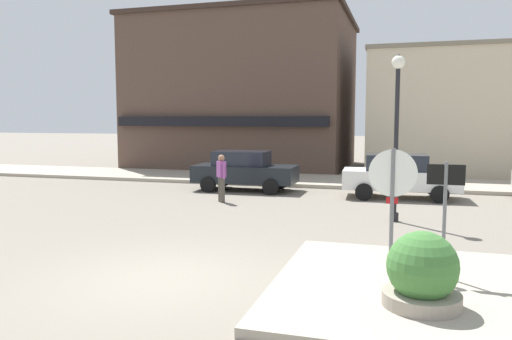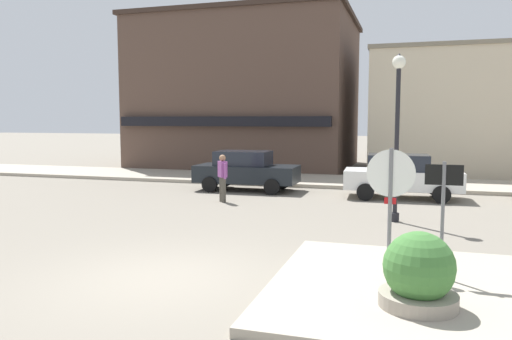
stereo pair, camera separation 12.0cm
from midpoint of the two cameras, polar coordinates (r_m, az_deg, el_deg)
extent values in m
plane|color=gray|center=(9.08, -10.19, -12.18)|extent=(160.00, 160.00, 0.00)
cube|color=#A89E8C|center=(8.66, 24.40, -12.98)|extent=(6.40, 4.80, 0.15)
cube|color=#A89E8C|center=(22.44, 6.72, -1.20)|extent=(80.00, 4.00, 0.15)
cylinder|color=slate|center=(8.96, 15.41, -4.95)|extent=(0.07, 0.07, 2.30)
cylinder|color=red|center=(8.87, 15.54, -0.35)|extent=(0.76, 0.02, 0.76)
cylinder|color=white|center=(8.86, 15.53, -0.36)|extent=(0.82, 0.02, 0.82)
cube|color=red|center=(8.93, 15.45, -3.42)|extent=(0.20, 0.01, 0.11)
cylinder|color=slate|center=(8.90, 20.87, -5.85)|extent=(0.06, 0.06, 2.10)
cube|color=black|center=(8.78, 21.06, -0.53)|extent=(0.60, 0.02, 0.34)
cube|color=white|center=(8.79, 21.06, -0.52)|extent=(0.54, 0.02, 0.29)
cube|color=black|center=(8.80, 21.06, -0.52)|extent=(0.34, 0.01, 0.08)
cylinder|color=gray|center=(7.68, 18.43, -14.39)|extent=(1.10, 1.10, 0.35)
sphere|color=#427A38|center=(7.51, 18.57, -10.45)|extent=(1.00, 1.00, 1.00)
cylinder|color=black|center=(14.04, 16.01, 2.75)|extent=(0.12, 0.12, 4.20)
cylinder|color=black|center=(14.28, 15.79, -5.21)|extent=(0.24, 0.24, 0.24)
sphere|color=white|center=(14.11, 16.26, 11.75)|extent=(0.36, 0.36, 0.36)
cone|color=black|center=(14.12, 16.28, 12.33)|extent=(0.32, 0.32, 0.18)
cube|color=black|center=(19.61, -0.87, -0.42)|extent=(4.02, 1.75, 0.66)
cube|color=#1E232D|center=(19.60, -1.29, 1.37)|extent=(2.10, 1.42, 0.56)
cylinder|color=black|center=(20.15, 3.22, -1.32)|extent=(0.60, 0.19, 0.60)
cylinder|color=black|center=(18.51, 2.02, -1.94)|extent=(0.60, 0.19, 0.60)
cylinder|color=black|center=(20.85, -3.44, -1.08)|extent=(0.60, 0.19, 0.60)
cylinder|color=black|center=(19.27, -5.14, -1.66)|extent=(0.60, 0.19, 0.60)
cube|color=white|center=(18.44, 16.53, -1.05)|extent=(4.09, 1.91, 0.66)
cube|color=#1E232D|center=(18.37, 16.11, 0.85)|extent=(2.15, 1.50, 0.56)
cylinder|color=black|center=(19.42, 20.05, -1.93)|extent=(0.61, 0.21, 0.60)
cylinder|color=black|center=(17.75, 20.62, -2.65)|extent=(0.61, 0.21, 0.60)
cylinder|color=black|center=(19.31, 12.71, -1.76)|extent=(0.61, 0.21, 0.60)
cylinder|color=black|center=(17.63, 12.58, -2.47)|extent=(0.61, 0.21, 0.60)
cylinder|color=#4C473D|center=(16.87, -3.52, -2.28)|extent=(0.16, 0.16, 0.85)
cylinder|color=#4C473D|center=(17.04, -3.74, -2.20)|extent=(0.16, 0.16, 0.85)
cube|color=#994C99|center=(16.87, -3.65, 0.10)|extent=(0.40, 0.42, 0.54)
sphere|color=#9E7051|center=(16.84, -3.66, 1.39)|extent=(0.22, 0.22, 0.22)
cylinder|color=#994C99|center=(16.66, -3.37, -0.14)|extent=(0.13, 0.13, 0.52)
cylinder|color=#994C99|center=(17.09, -3.92, 0.00)|extent=(0.13, 0.13, 0.52)
cube|color=brown|center=(30.06, -0.62, 8.44)|extent=(11.87, 9.37, 8.36)
cube|color=black|center=(25.46, -3.94, 5.57)|extent=(11.28, 0.40, 0.50)
cube|color=#352721|center=(30.56, -0.63, 16.52)|extent=(12.23, 9.65, 0.24)
cube|color=beige|center=(28.37, 21.21, 5.97)|extent=(7.73, 7.21, 6.15)
cube|color=gray|center=(28.58, 21.45, 12.35)|extent=(7.89, 7.35, 0.20)
camera|label=1|loc=(0.06, -89.73, 0.03)|focal=35.00mm
camera|label=2|loc=(0.06, 90.27, -0.03)|focal=35.00mm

